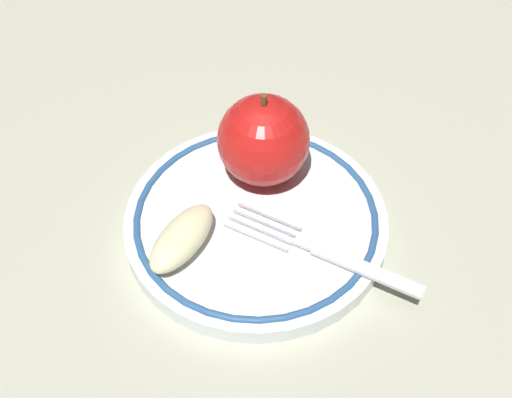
% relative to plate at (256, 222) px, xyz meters
% --- Properties ---
extents(ground_plane, '(2.00, 2.00, 0.00)m').
position_rel_plate_xyz_m(ground_plane, '(-0.02, 0.01, -0.01)').
color(ground_plane, '#ADAD95').
extents(plate, '(0.22, 0.22, 0.02)m').
position_rel_plate_xyz_m(plate, '(0.00, 0.00, 0.00)').
color(plate, white).
rests_on(plate, ground_plane).
extents(apple_red_whole, '(0.08, 0.08, 0.09)m').
position_rel_plate_xyz_m(apple_red_whole, '(0.01, 0.05, 0.05)').
color(apple_red_whole, red).
rests_on(apple_red_whole, plate).
extents(apple_slice_front, '(0.07, 0.08, 0.02)m').
position_rel_plate_xyz_m(apple_slice_front, '(-0.06, -0.03, 0.02)').
color(apple_slice_front, beige).
rests_on(apple_slice_front, plate).
extents(fork, '(0.15, 0.10, 0.00)m').
position_rel_plate_xyz_m(fork, '(0.06, -0.04, 0.01)').
color(fork, silver).
rests_on(fork, plate).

